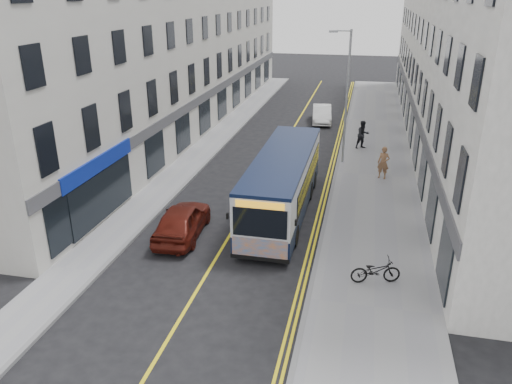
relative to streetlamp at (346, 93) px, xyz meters
The scene contains 17 objects.
ground 15.25m from the streetlamp, 106.58° to the right, with size 140.00×140.00×0.00m, color black.
pavement_east 5.20m from the streetlamp, 43.87° to the right, with size 4.50×64.00×0.12m, color gray.
pavement_west 10.33m from the streetlamp, 167.70° to the right, with size 2.00×64.00×0.12m, color gray.
kerb_east 4.76m from the streetlamp, 94.85° to the right, with size 0.18×64.00×0.13m, color slate.
kerb_west 9.45m from the streetlamp, 166.24° to the right, with size 0.18×64.00×0.13m, color slate.
road_centre_line 6.37m from the streetlamp, 154.37° to the right, with size 0.12×64.00×0.01m, color yellow.
road_dbl_yellow_inner 4.85m from the streetlamp, 107.21° to the right, with size 0.10×64.00×0.01m, color yellow.
road_dbl_yellow_outer 4.83m from the streetlamp, 101.85° to the right, with size 0.10×64.00×0.01m, color yellow.
terrace_east 10.35m from the streetlamp, 43.68° to the left, with size 6.00×46.00×13.00m, color white.
terrace_west 15.06m from the streetlamp, 152.01° to the left, with size 6.00×46.00×13.00m, color beige.
streetlamp is the anchor object (origin of this frame).
city_bus 8.95m from the streetlamp, 105.68° to the right, with size 2.41×10.30×2.99m.
bicycle 14.32m from the streetlamp, 81.35° to the right, with size 0.64×1.83×0.96m, color black.
pedestrian_near 4.81m from the streetlamp, 44.64° to the right, with size 0.67×0.44×1.83m, color #926442.
pedestrian_far 4.73m from the streetlamp, 69.37° to the left, with size 0.92×0.71×1.88m, color black.
car_white 10.98m from the streetlamp, 102.38° to the left, with size 1.46×4.18×1.38m, color white.
car_maroon 13.52m from the streetlamp, 118.30° to the right, with size 1.75×4.34×1.48m, color #54150E.
Camera 1 is at (5.43, -15.91, 10.09)m, focal length 35.00 mm.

